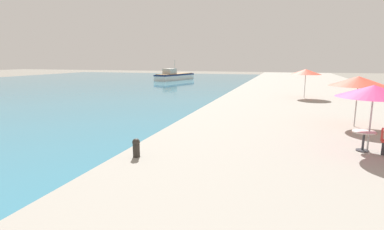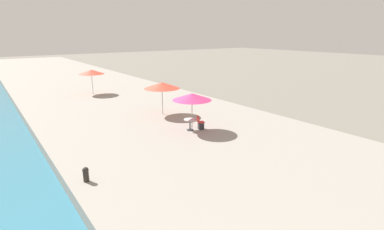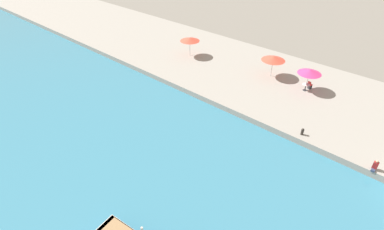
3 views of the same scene
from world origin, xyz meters
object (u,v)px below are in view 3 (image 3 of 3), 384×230
at_px(cafe_umbrella_striped, 190,39).
at_px(cafe_umbrella_white, 273,58).
at_px(cafe_table, 306,86).
at_px(mooring_bollard, 302,131).
at_px(person_at_quay, 375,166).
at_px(cafe_umbrella_pink, 310,72).
at_px(cafe_chair_left, 310,86).

bearing_deg(cafe_umbrella_striped, cafe_umbrella_white, -80.87).
relative_size(cafe_table, mooring_bollard, 1.22).
xyz_separation_m(cafe_table, person_at_quay, (-8.07, -9.08, -0.13)).
xyz_separation_m(cafe_umbrella_pink, cafe_umbrella_striped, (-1.38, 15.69, 0.06)).
bearing_deg(cafe_table, cafe_umbrella_striped, 94.47).
height_order(cafe_umbrella_white, cafe_umbrella_striped, cafe_umbrella_white).
xyz_separation_m(cafe_umbrella_pink, person_at_quay, (-8.22, -9.08, -1.80)).
bearing_deg(cafe_umbrella_white, cafe_umbrella_striped, 99.13).
bearing_deg(cafe_umbrella_pink, cafe_chair_left, -21.92).
relative_size(cafe_umbrella_pink, cafe_umbrella_white, 0.92).
bearing_deg(cafe_umbrella_pink, person_at_quay, -132.17).
bearing_deg(cafe_umbrella_striped, person_at_quay, -105.44).
bearing_deg(person_at_quay, cafe_umbrella_pink, 47.83).
bearing_deg(cafe_table, cafe_chair_left, -17.58).
height_order(cafe_chair_left, mooring_bollard, cafe_chair_left).
distance_m(cafe_chair_left, mooring_bollard, 8.76).
bearing_deg(mooring_bollard, person_at_quay, -94.57).
xyz_separation_m(cafe_umbrella_pink, cafe_umbrella_white, (0.42, 4.49, 0.06)).
bearing_deg(cafe_umbrella_striped, cafe_umbrella_pink, -84.96).
height_order(cafe_umbrella_striped, cafe_chair_left, cafe_umbrella_striped).
height_order(cafe_umbrella_pink, cafe_table, cafe_umbrella_pink).
height_order(cafe_table, person_at_quay, person_at_quay).
distance_m(cafe_umbrella_pink, mooring_bollard, 8.54).
relative_size(cafe_umbrella_white, mooring_bollard, 4.17).
distance_m(cafe_chair_left, person_at_quay, 12.46).
height_order(cafe_umbrella_pink, cafe_chair_left, cafe_umbrella_pink).
bearing_deg(cafe_umbrella_pink, mooring_bollard, -158.28).
bearing_deg(cafe_chair_left, cafe_umbrella_pink, -94.33).
relative_size(cafe_table, cafe_chair_left, 0.88).
relative_size(cafe_umbrella_white, cafe_chair_left, 3.00).
distance_m(cafe_umbrella_white, cafe_chair_left, 5.09).
relative_size(cafe_chair_left, mooring_bollard, 1.39).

